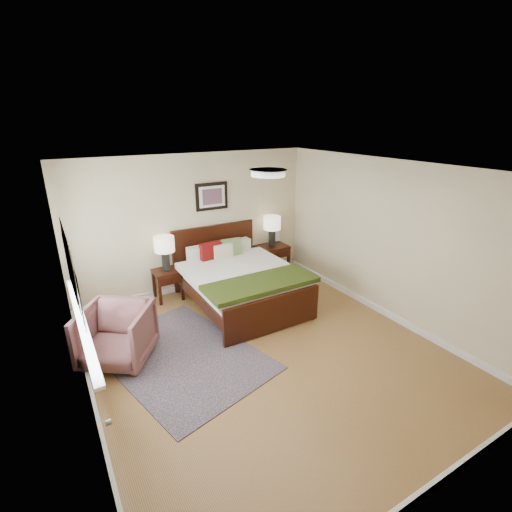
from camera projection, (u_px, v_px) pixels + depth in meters
name	position (u px, v px, depth m)	size (l,w,h in m)	color
floor	(266.00, 351.00, 5.17)	(5.00, 5.00, 0.00)	olive
back_wall	(195.00, 224.00, 6.75)	(4.50, 0.04, 2.50)	beige
front_wall	(447.00, 382.00, 2.71)	(4.50, 0.04, 2.50)	beige
left_wall	(75.00, 313.00, 3.67)	(0.04, 5.00, 2.50)	beige
right_wall	(389.00, 241.00, 5.80)	(0.04, 5.00, 2.50)	beige
ceiling	(268.00, 169.00, 4.29)	(4.50, 5.00, 0.02)	white
window	(71.00, 276.00, 4.22)	(0.11, 2.72, 1.32)	silver
door	(113.00, 456.00, 2.33)	(0.06, 1.00, 2.18)	silver
ceil_fixture	(268.00, 172.00, 4.31)	(0.44, 0.44, 0.08)	white
bed	(239.00, 276.00, 6.31)	(1.77, 2.15, 1.16)	black
wall_art	(212.00, 196.00, 6.73)	(0.62, 0.05, 0.50)	black
nightstand_left	(168.00, 277.00, 6.53)	(0.46, 0.42, 0.55)	black
nightstand_right	(272.00, 257.00, 7.59)	(0.63, 0.47, 0.62)	black
lamp_left	(165.00, 247.00, 6.35)	(0.34, 0.34, 0.61)	black
lamp_right	(272.00, 225.00, 7.36)	(0.34, 0.34, 0.61)	black
armchair	(116.00, 335.00, 4.86)	(0.83, 0.86, 0.78)	brown
rug_persian	(182.00, 356.00, 5.07)	(1.69, 2.39, 0.01)	#0D2245
rug_navy	(259.00, 291.00, 6.98)	(0.73, 1.09, 0.01)	black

